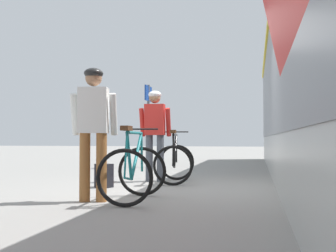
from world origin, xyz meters
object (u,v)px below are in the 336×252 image
object	(u,v)px
cyclist_near_in_red	(155,127)
platform_sign_post	(148,112)
bicycle_near_black	(175,161)
bicycle_far_teal	(134,171)
cyclist_far_in_white	(93,121)
backpack_on_platform	(104,176)

from	to	relation	value
cyclist_near_in_red	platform_sign_post	xyz separation A→B (m)	(-1.14, 3.90, 0.57)
cyclist_near_in_red	bicycle_near_black	distance (m)	0.79
platform_sign_post	bicycle_far_teal	bearing A→B (deg)	-77.12
cyclist_far_in_white	platform_sign_post	bearing A→B (deg)	98.32
cyclist_near_in_red	bicycle_near_black	world-z (taller)	cyclist_near_in_red
platform_sign_post	cyclist_far_in_white	bearing A→B (deg)	-81.68
backpack_on_platform	cyclist_near_in_red	bearing A→B (deg)	81.33
cyclist_near_in_red	bicycle_near_black	xyz separation A→B (m)	(0.42, -0.16, -0.65)
bicycle_near_black	bicycle_far_teal	distance (m)	2.43
bicycle_near_black	backpack_on_platform	xyz separation A→B (m)	(-1.04, -0.99, -0.20)
bicycle_near_black	bicycle_far_teal	world-z (taller)	same
cyclist_far_in_white	backpack_on_platform	size ratio (longest dim) A/B	4.40
platform_sign_post	bicycle_near_black	bearing A→B (deg)	-68.90
bicycle_near_black	bicycle_far_teal	bearing A→B (deg)	-91.93
bicycle_near_black	platform_sign_post	xyz separation A→B (m)	(-1.57, 4.06, 1.22)
cyclist_near_in_red	platform_sign_post	world-z (taller)	platform_sign_post
bicycle_far_teal	platform_sign_post	distance (m)	6.77
bicycle_far_teal	backpack_on_platform	size ratio (longest dim) A/B	2.77
cyclist_far_in_white	bicycle_near_black	size ratio (longest dim) A/B	1.53
backpack_on_platform	bicycle_far_teal	bearing A→B (deg)	-37.00
cyclist_far_in_white	backpack_on_platform	bearing A→B (deg)	105.54
cyclist_near_in_red	platform_sign_post	size ratio (longest dim) A/B	0.73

